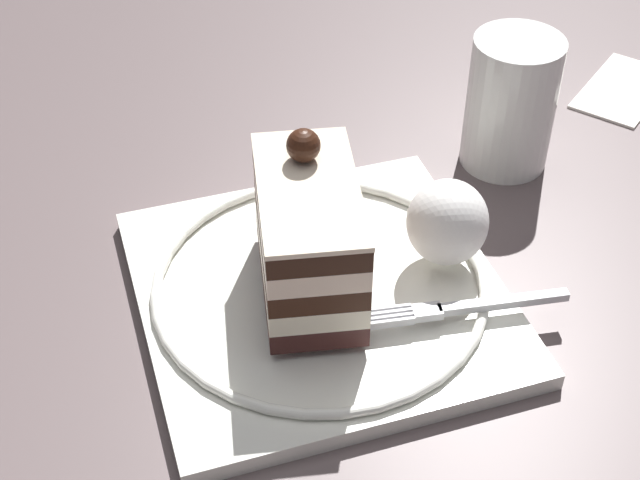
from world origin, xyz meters
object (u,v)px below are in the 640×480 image
(dessert_plate, at_px, (320,291))
(fork, at_px, (459,308))
(cake_slice, at_px, (309,236))
(folded_napkin, at_px, (623,88))
(drink_glass_near, at_px, (510,110))
(whipped_cream_dollop, at_px, (447,222))

(dessert_plate, relative_size, fork, 2.06)
(cake_slice, bearing_deg, fork, -110.14)
(dessert_plate, relative_size, folded_napkin, 2.60)
(cake_slice, distance_m, folded_napkin, 0.33)
(dessert_plate, distance_m, folded_napkin, 0.32)
(dessert_plate, bearing_deg, drink_glass_near, -47.57)
(cake_slice, relative_size, folded_napkin, 1.12)
(fork, height_order, drink_glass_near, drink_glass_near)
(fork, relative_size, folded_napkin, 1.26)
(fork, bearing_deg, dessert_plate, 66.73)
(whipped_cream_dollop, bearing_deg, drink_glass_near, -29.75)
(dessert_plate, bearing_deg, whipped_cream_dollop, -79.32)
(folded_napkin, bearing_deg, dessert_plate, 129.17)
(fork, bearing_deg, cake_slice, 69.86)
(cake_slice, bearing_deg, whipped_cream_dollop, -78.52)
(fork, bearing_deg, folded_napkin, -36.92)
(whipped_cream_dollop, bearing_deg, cake_slice, 101.48)
(cake_slice, bearing_deg, drink_glass_near, -48.31)
(dessert_plate, bearing_deg, cake_slice, 110.41)
(cake_slice, xyz_separation_m, fork, (-0.03, -0.08, -0.03))
(fork, distance_m, folded_napkin, 0.29)
(drink_glass_near, height_order, folded_napkin, drink_glass_near)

